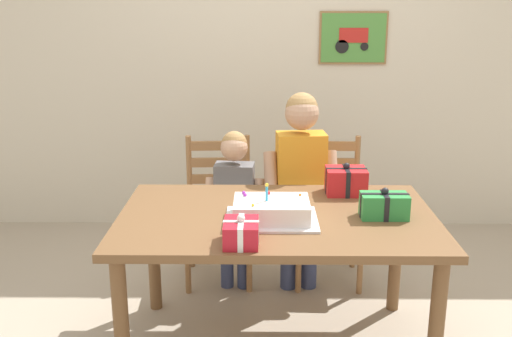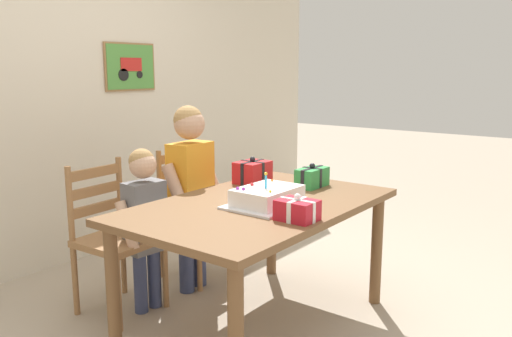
# 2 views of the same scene
# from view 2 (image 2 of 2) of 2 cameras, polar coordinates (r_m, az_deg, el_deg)

# --- Properties ---
(ground_plane) EXTENTS (20.00, 20.00, 0.00)m
(ground_plane) POSITION_cam_2_polar(r_m,az_deg,el_deg) (3.19, 0.26, -16.74)
(ground_plane) COLOR tan
(back_wall) EXTENTS (6.40, 0.11, 2.60)m
(back_wall) POSITION_cam_2_polar(r_m,az_deg,el_deg) (4.19, -20.35, 7.77)
(back_wall) COLOR beige
(back_wall) RESTS_ON ground
(dining_table) EXTENTS (1.56, 0.97, 0.74)m
(dining_table) POSITION_cam_2_polar(r_m,az_deg,el_deg) (2.94, 0.27, -5.37)
(dining_table) COLOR brown
(dining_table) RESTS_ON ground
(birthday_cake) EXTENTS (0.44, 0.34, 0.19)m
(birthday_cake) POSITION_cam_2_polar(r_m,az_deg,el_deg) (2.84, 1.24, -3.13)
(birthday_cake) COLOR silver
(birthday_cake) RESTS_ON dining_table
(gift_box_red_large) EXTENTS (0.16, 0.20, 0.14)m
(gift_box_red_large) POSITION_cam_2_polar(r_m,az_deg,el_deg) (2.58, 4.52, -4.53)
(gift_box_red_large) COLOR red
(gift_box_red_large) RESTS_ON dining_table
(gift_box_beside_cake) EXTENTS (0.22, 0.18, 0.18)m
(gift_box_beside_cake) POSITION_cam_2_polar(r_m,az_deg,el_deg) (3.40, -0.38, -0.40)
(gift_box_beside_cake) COLOR red
(gift_box_beside_cake) RESTS_ON dining_table
(gift_box_corner_small) EXTENTS (0.23, 0.13, 0.16)m
(gift_box_corner_small) POSITION_cam_2_polar(r_m,az_deg,el_deg) (3.31, 6.13, -0.96)
(gift_box_corner_small) COLOR #2D8E42
(gift_box_corner_small) RESTS_ON dining_table
(chair_left) EXTENTS (0.44, 0.44, 0.92)m
(chair_left) POSITION_cam_2_polar(r_m,az_deg,el_deg) (3.32, -15.21, -7.21)
(chair_left) COLOR #996B42
(chair_left) RESTS_ON ground
(chair_right) EXTENTS (0.44, 0.44, 0.92)m
(chair_right) POSITION_cam_2_polar(r_m,az_deg,el_deg) (3.77, -6.70, -4.74)
(chair_right) COLOR #996B42
(chair_right) RESTS_ON ground
(child_older) EXTENTS (0.46, 0.27, 1.24)m
(child_older) POSITION_cam_2_polar(r_m,az_deg,el_deg) (3.46, -7.10, -1.23)
(child_older) COLOR #38426B
(child_older) RESTS_ON ground
(child_younger) EXTENTS (0.37, 0.22, 1.01)m
(child_younger) POSITION_cam_2_polar(r_m,az_deg,el_deg) (3.23, -12.02, -4.86)
(child_younger) COLOR #38426B
(child_younger) RESTS_ON ground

